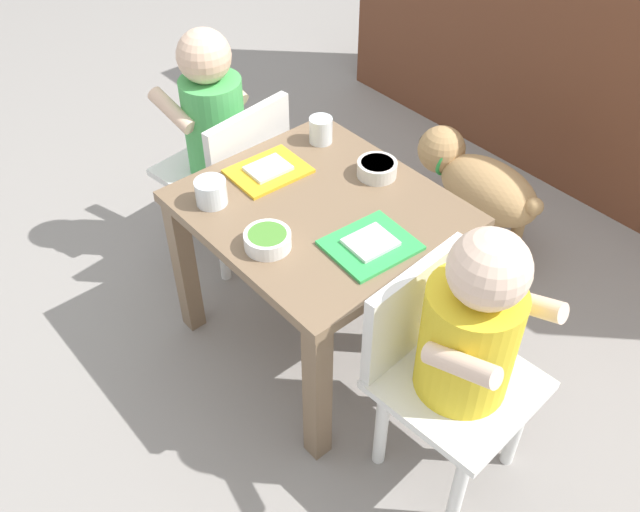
{
  "coord_description": "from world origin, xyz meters",
  "views": [
    {
      "loc": [
        0.9,
        -0.78,
        1.37
      ],
      "look_at": [
        0.0,
        0.0,
        0.28
      ],
      "focal_mm": 38.98,
      "sensor_mm": 36.0,
      "label": 1
    }
  ],
  "objects_px": {
    "dog": "(477,182)",
    "veggie_bowl_near": "(268,240)",
    "seated_child_left": "(217,126)",
    "seated_child_right": "(465,335)",
    "water_cup_left": "(321,131)",
    "dining_table": "(320,233)",
    "food_tray_left": "(268,170)",
    "water_cup_right": "(211,193)",
    "veggie_bowl_far": "(378,169)",
    "food_tray_right": "(370,245)"
  },
  "relations": [
    {
      "from": "dog",
      "to": "veggie_bowl_near",
      "type": "distance_m",
      "value": 0.8
    },
    {
      "from": "veggie_bowl_near",
      "to": "water_cup_left",
      "type": "bearing_deg",
      "value": 123.79
    },
    {
      "from": "seated_child_left",
      "to": "veggie_bowl_near",
      "type": "distance_m",
      "value": 0.51
    },
    {
      "from": "seated_child_left",
      "to": "food_tray_left",
      "type": "distance_m",
      "value": 0.27
    },
    {
      "from": "food_tray_right",
      "to": "veggie_bowl_far",
      "type": "bearing_deg",
      "value": 132.47
    },
    {
      "from": "seated_child_right",
      "to": "water_cup_left",
      "type": "height_order",
      "value": "seated_child_right"
    },
    {
      "from": "dog",
      "to": "veggie_bowl_far",
      "type": "relative_size",
      "value": 4.78
    },
    {
      "from": "water_cup_right",
      "to": "veggie_bowl_near",
      "type": "height_order",
      "value": "water_cup_right"
    },
    {
      "from": "seated_child_left",
      "to": "water_cup_right",
      "type": "height_order",
      "value": "seated_child_left"
    },
    {
      "from": "seated_child_left",
      "to": "veggie_bowl_far",
      "type": "distance_m",
      "value": 0.47
    },
    {
      "from": "food_tray_left",
      "to": "water_cup_left",
      "type": "relative_size",
      "value": 2.77
    },
    {
      "from": "seated_child_right",
      "to": "water_cup_left",
      "type": "xyz_separation_m",
      "value": [
        -0.63,
        0.2,
        0.05
      ]
    },
    {
      "from": "water_cup_right",
      "to": "water_cup_left",
      "type": "bearing_deg",
      "value": 95.0
    },
    {
      "from": "food_tray_left",
      "to": "veggie_bowl_far",
      "type": "bearing_deg",
      "value": 46.53
    },
    {
      "from": "seated_child_left",
      "to": "food_tray_left",
      "type": "height_order",
      "value": "seated_child_left"
    },
    {
      "from": "dining_table",
      "to": "veggie_bowl_far",
      "type": "height_order",
      "value": "veggie_bowl_far"
    },
    {
      "from": "dog",
      "to": "water_cup_right",
      "type": "xyz_separation_m",
      "value": [
        -0.15,
        -0.77,
        0.26
      ]
    },
    {
      "from": "dining_table",
      "to": "seated_child_right",
      "type": "distance_m",
      "value": 0.45
    },
    {
      "from": "dining_table",
      "to": "dog",
      "type": "distance_m",
      "value": 0.61
    },
    {
      "from": "water_cup_left",
      "to": "veggie_bowl_far",
      "type": "relative_size",
      "value": 0.7
    },
    {
      "from": "water_cup_left",
      "to": "veggie_bowl_far",
      "type": "distance_m",
      "value": 0.19
    },
    {
      "from": "seated_child_right",
      "to": "veggie_bowl_far",
      "type": "xyz_separation_m",
      "value": [
        -0.44,
        0.2,
        0.04
      ]
    },
    {
      "from": "veggie_bowl_far",
      "to": "seated_child_right",
      "type": "bearing_deg",
      "value": -24.83
    },
    {
      "from": "seated_child_right",
      "to": "water_cup_right",
      "type": "distance_m",
      "value": 0.62
    },
    {
      "from": "water_cup_right",
      "to": "veggie_bowl_far",
      "type": "bearing_deg",
      "value": 64.56
    },
    {
      "from": "food_tray_right",
      "to": "water_cup_right",
      "type": "bearing_deg",
      "value": -153.96
    },
    {
      "from": "dog",
      "to": "food_tray_left",
      "type": "distance_m",
      "value": 0.67
    },
    {
      "from": "dining_table",
      "to": "food_tray_left",
      "type": "relative_size",
      "value": 3.16
    },
    {
      "from": "dining_table",
      "to": "seated_child_left",
      "type": "height_order",
      "value": "seated_child_left"
    },
    {
      "from": "seated_child_right",
      "to": "water_cup_right",
      "type": "xyz_separation_m",
      "value": [
        -0.6,
        -0.14,
        0.05
      ]
    },
    {
      "from": "seated_child_right",
      "to": "food_tray_right",
      "type": "distance_m",
      "value": 0.27
    },
    {
      "from": "dining_table",
      "to": "seated_child_right",
      "type": "xyz_separation_m",
      "value": [
        0.44,
        -0.03,
        0.06
      ]
    },
    {
      "from": "dog",
      "to": "water_cup_left",
      "type": "distance_m",
      "value": 0.53
    },
    {
      "from": "veggie_bowl_near",
      "to": "veggie_bowl_far",
      "type": "bearing_deg",
      "value": 95.12
    },
    {
      "from": "water_cup_left",
      "to": "veggie_bowl_near",
      "type": "height_order",
      "value": "water_cup_left"
    },
    {
      "from": "food_tray_right",
      "to": "dining_table",
      "type": "bearing_deg",
      "value": 176.29
    },
    {
      "from": "food_tray_left",
      "to": "veggie_bowl_near",
      "type": "bearing_deg",
      "value": -37.71
    },
    {
      "from": "seated_child_left",
      "to": "water_cup_left",
      "type": "xyz_separation_m",
      "value": [
        0.25,
        0.14,
        0.05
      ]
    },
    {
      "from": "water_cup_right",
      "to": "veggie_bowl_near",
      "type": "distance_m",
      "value": 0.19
    },
    {
      "from": "seated_child_right",
      "to": "dog",
      "type": "relative_size",
      "value": 1.5
    },
    {
      "from": "seated_child_left",
      "to": "seated_child_right",
      "type": "distance_m",
      "value": 0.88
    },
    {
      "from": "water_cup_right",
      "to": "seated_child_left",
      "type": "bearing_deg",
      "value": 144.13
    },
    {
      "from": "seated_child_left",
      "to": "food_tray_right",
      "type": "relative_size",
      "value": 3.65
    },
    {
      "from": "dog",
      "to": "food_tray_right",
      "type": "height_order",
      "value": "food_tray_right"
    },
    {
      "from": "food_tray_right",
      "to": "water_cup_left",
      "type": "distance_m",
      "value": 0.4
    },
    {
      "from": "dining_table",
      "to": "food_tray_left",
      "type": "distance_m",
      "value": 0.19
    },
    {
      "from": "seated_child_left",
      "to": "dog",
      "type": "xyz_separation_m",
      "value": [
        0.43,
        0.57,
        -0.21
      ]
    },
    {
      "from": "seated_child_right",
      "to": "veggie_bowl_near",
      "type": "relative_size",
      "value": 6.79
    },
    {
      "from": "water_cup_right",
      "to": "food_tray_left",
      "type": "bearing_deg",
      "value": 93.3
    },
    {
      "from": "dining_table",
      "to": "food_tray_left",
      "type": "bearing_deg",
      "value": -176.29
    }
  ]
}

